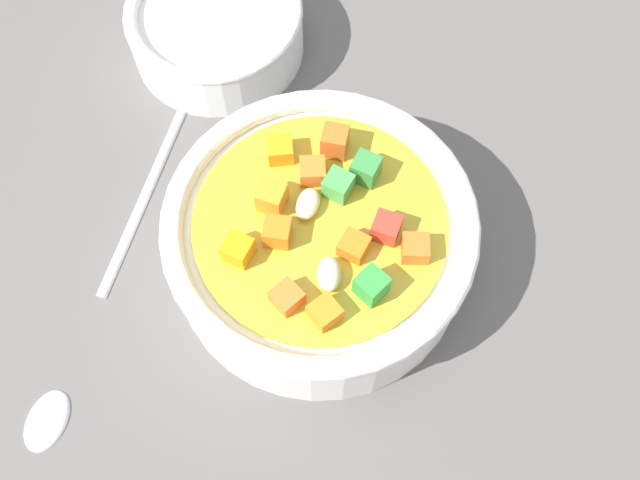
# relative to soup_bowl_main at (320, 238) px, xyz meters

# --- Properties ---
(ground_plane) EXTENTS (1.40, 1.40, 0.02)m
(ground_plane) POSITION_rel_soup_bowl_main_xyz_m (0.00, -0.00, -0.04)
(ground_plane) COLOR #565451
(soup_bowl_main) EXTENTS (0.18, 0.18, 0.07)m
(soup_bowl_main) POSITION_rel_soup_bowl_main_xyz_m (0.00, 0.00, 0.00)
(soup_bowl_main) COLOR white
(soup_bowl_main) RESTS_ON ground_plane
(spoon) EXTENTS (0.11, 0.23, 0.01)m
(spoon) POSITION_rel_soup_bowl_main_xyz_m (0.14, 0.01, -0.03)
(spoon) COLOR silver
(spoon) RESTS_ON ground_plane
(side_bowl_small) EXTENTS (0.12, 0.12, 0.04)m
(side_bowl_small) POSITION_rel_soup_bowl_main_xyz_m (0.05, -0.18, -0.01)
(side_bowl_small) COLOR white
(side_bowl_small) RESTS_ON ground_plane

